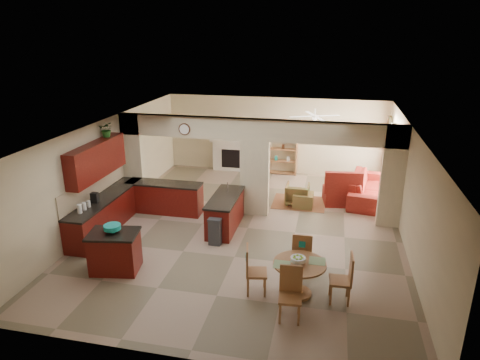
% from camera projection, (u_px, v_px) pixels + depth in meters
% --- Properties ---
extents(floor, '(10.00, 10.00, 0.00)m').
position_uv_depth(floor, '(248.00, 228.00, 11.59)').
color(floor, gray).
rests_on(floor, ground).
extents(ceiling, '(10.00, 10.00, 0.00)m').
position_uv_depth(ceiling, '(248.00, 127.00, 10.66)').
color(ceiling, white).
rests_on(ceiling, wall_back).
extents(wall_back, '(8.00, 0.00, 8.00)m').
position_uv_depth(wall_back, '(275.00, 136.00, 15.74)').
color(wall_back, tan).
rests_on(wall_back, floor).
extents(wall_front, '(8.00, 0.00, 8.00)m').
position_uv_depth(wall_front, '(184.00, 285.00, 6.52)').
color(wall_front, tan).
rests_on(wall_front, floor).
extents(wall_left, '(0.00, 10.00, 10.00)m').
position_uv_depth(wall_left, '(108.00, 169.00, 11.93)').
color(wall_left, tan).
rests_on(wall_left, floor).
extents(wall_right, '(0.00, 10.00, 10.00)m').
position_uv_depth(wall_right, '(410.00, 191.00, 10.32)').
color(wall_right, tan).
rests_on(wall_right, floor).
extents(partition_left_pier, '(0.60, 0.25, 2.80)m').
position_uv_depth(partition_left_pier, '(134.00, 160.00, 12.79)').
color(partition_left_pier, tan).
rests_on(partition_left_pier, floor).
extents(partition_center_pier, '(0.80, 0.25, 2.20)m').
position_uv_depth(partition_center_pier, '(255.00, 178.00, 12.15)').
color(partition_center_pier, tan).
rests_on(partition_center_pier, floor).
extents(partition_right_pier, '(0.60, 0.25, 2.80)m').
position_uv_depth(partition_right_pier, '(392.00, 177.00, 11.30)').
color(partition_right_pier, tan).
rests_on(partition_right_pier, floor).
extents(partition_header, '(8.00, 0.25, 0.60)m').
position_uv_depth(partition_header, '(256.00, 130.00, 11.68)').
color(partition_header, tan).
rests_on(partition_header, partition_center_pier).
extents(kitchen_counter, '(2.52, 3.29, 1.48)m').
position_uv_depth(kitchen_counter, '(131.00, 206.00, 11.87)').
color(kitchen_counter, '#410907').
rests_on(kitchen_counter, floor).
extents(upper_cabinets, '(0.35, 2.40, 0.90)m').
position_uv_depth(upper_cabinets, '(97.00, 160.00, 10.99)').
color(upper_cabinets, '#410907').
rests_on(upper_cabinets, wall_left).
extents(peninsula, '(0.70, 1.85, 0.91)m').
position_uv_depth(peninsula, '(225.00, 212.00, 11.46)').
color(peninsula, '#410907').
rests_on(peninsula, floor).
extents(wall_clock, '(0.34, 0.03, 0.34)m').
position_uv_depth(wall_clock, '(184.00, 129.00, 11.97)').
color(wall_clock, '#502C1A').
rests_on(wall_clock, partition_header).
extents(rug, '(1.60, 1.30, 0.01)m').
position_uv_depth(rug, '(299.00, 203.00, 13.28)').
color(rug, brown).
rests_on(rug, floor).
extents(fireplace, '(1.60, 0.35, 1.20)m').
position_uv_depth(fireplace, '(232.00, 155.00, 16.16)').
color(fireplace, beige).
rests_on(fireplace, floor).
extents(shelving_unit, '(1.00, 0.32, 1.80)m').
position_uv_depth(shelving_unit, '(283.00, 150.00, 15.66)').
color(shelving_unit, brown).
rests_on(shelving_unit, floor).
extents(window_a, '(0.02, 0.90, 1.90)m').
position_uv_depth(window_a, '(396.00, 170.00, 12.51)').
color(window_a, white).
rests_on(window_a, wall_right).
extents(window_b, '(0.02, 0.90, 1.90)m').
position_uv_depth(window_b, '(390.00, 154.00, 14.08)').
color(window_b, white).
rests_on(window_b, wall_right).
extents(glazed_door, '(0.02, 0.70, 2.10)m').
position_uv_depth(glazed_door, '(392.00, 166.00, 13.35)').
color(glazed_door, white).
rests_on(glazed_door, wall_right).
extents(drape_a_left, '(0.10, 0.28, 2.30)m').
position_uv_depth(drape_a_left, '(397.00, 176.00, 11.97)').
color(drape_a_left, '#3F2319').
rests_on(drape_a_left, wall_right).
extents(drape_a_right, '(0.10, 0.28, 2.30)m').
position_uv_depth(drape_a_right, '(392.00, 164.00, 13.07)').
color(drape_a_right, '#3F2319').
rests_on(drape_a_right, wall_right).
extents(drape_b_left, '(0.10, 0.28, 2.30)m').
position_uv_depth(drape_b_left, '(391.00, 159.00, 13.54)').
color(drape_b_left, '#3F2319').
rests_on(drape_b_left, wall_right).
extents(drape_b_right, '(0.10, 0.28, 2.30)m').
position_uv_depth(drape_b_right, '(387.00, 150.00, 14.64)').
color(drape_b_right, '#3F2319').
rests_on(drape_b_right, wall_right).
extents(ceiling_fan, '(1.00, 1.00, 0.10)m').
position_uv_depth(ceiling_fan, '(315.00, 116.00, 13.20)').
color(ceiling_fan, white).
rests_on(ceiling_fan, ceiling).
extents(kitchen_island, '(1.17, 0.92, 0.92)m').
position_uv_depth(kitchen_island, '(115.00, 251.00, 9.43)').
color(kitchen_island, '#410907').
rests_on(kitchen_island, floor).
extents(teal_bowl, '(0.37, 0.37, 0.18)m').
position_uv_depth(teal_bowl, '(112.00, 229.00, 9.27)').
color(teal_bowl, '#148C85').
rests_on(teal_bowl, kitchen_island).
extents(trash_can, '(0.31, 0.26, 0.65)m').
position_uv_depth(trash_can, '(215.00, 232.00, 10.64)').
color(trash_can, '#2E2E31').
rests_on(trash_can, floor).
extents(dining_table, '(1.06, 1.06, 0.72)m').
position_uv_depth(dining_table, '(299.00, 273.00, 8.54)').
color(dining_table, brown).
rests_on(dining_table, floor).
extents(fruit_bowl, '(0.30, 0.30, 0.16)m').
position_uv_depth(fruit_bowl, '(298.00, 260.00, 8.41)').
color(fruit_bowl, '#87C229').
rests_on(fruit_bowl, dining_table).
extents(sofa, '(2.76, 1.41, 0.77)m').
position_uv_depth(sofa, '(368.00, 188.00, 13.43)').
color(sofa, maroon).
rests_on(sofa, floor).
extents(chaise, '(1.24, 1.06, 0.45)m').
position_uv_depth(chaise, '(342.00, 196.00, 13.22)').
color(chaise, maroon).
rests_on(chaise, floor).
extents(armchair, '(0.71, 0.73, 0.65)m').
position_uv_depth(armchair, '(297.00, 194.00, 13.10)').
color(armchair, maroon).
rests_on(armchair, floor).
extents(ottoman, '(0.60, 0.60, 0.43)m').
position_uv_depth(ottoman, '(303.00, 200.00, 12.93)').
color(ottoman, maroon).
rests_on(ottoman, floor).
extents(plant, '(0.45, 0.42, 0.42)m').
position_uv_depth(plant, '(107.00, 129.00, 11.37)').
color(plant, '#1F4F15').
rests_on(plant, upper_cabinets).
extents(chair_north, '(0.43, 0.44, 1.02)m').
position_uv_depth(chair_north, '(302.00, 253.00, 9.19)').
color(chair_north, brown).
rests_on(chair_north, floor).
extents(chair_east, '(0.44, 0.44, 1.02)m').
position_uv_depth(chair_east, '(345.00, 277.00, 8.30)').
color(chair_east, brown).
rests_on(chair_east, floor).
extents(chair_south, '(0.45, 0.45, 1.02)m').
position_uv_depth(chair_south, '(290.00, 291.00, 7.85)').
color(chair_south, brown).
rests_on(chair_south, floor).
extents(chair_west, '(0.49, 0.49, 1.02)m').
position_uv_depth(chair_west, '(252.00, 268.00, 8.59)').
color(chair_west, brown).
rests_on(chair_west, floor).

